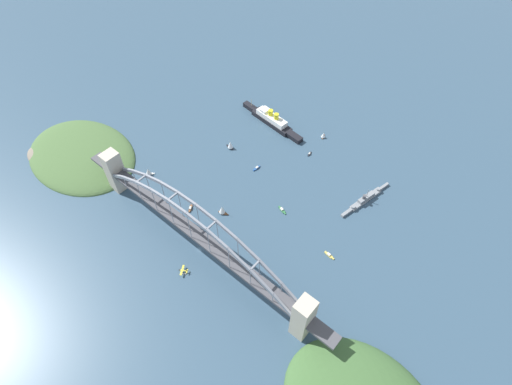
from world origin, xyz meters
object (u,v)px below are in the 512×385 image
object	(u,v)px
small_boat_1	(309,154)
small_boat_8	(257,168)
small_boat_3	(329,255)
small_boat_7	(222,210)
small_boat_2	(191,208)
naval_cruiser	(365,199)
small_boat_0	(230,145)
small_boat_4	(323,135)
seaplane_taxiing_near_bridge	(183,271)
ocean_liner	(272,120)
small_boat_5	(282,210)
harbor_arch_bridge	(196,233)
small_boat_6	(148,172)

from	to	relation	value
small_boat_1	small_boat_8	world-z (taller)	small_boat_1
small_boat_3	small_boat_7	xyz separation A→B (m)	(-105.38, -27.84, 4.44)
small_boat_1	small_boat_2	xyz separation A→B (m)	(-44.78, -136.02, 0.09)
naval_cruiser	small_boat_8	size ratio (longest dim) A/B	6.63
small_boat_0	small_boat_3	world-z (taller)	small_boat_0
small_boat_3	small_boat_4	bearing A→B (deg)	126.68
small_boat_0	small_boat_4	xyz separation A→B (m)	(68.07, 80.84, -1.52)
seaplane_taxiing_near_bridge	small_boat_7	world-z (taller)	small_boat_7
ocean_liner	small_boat_8	xyz separation A→B (m)	(33.31, -66.12, -4.61)
small_boat_0	small_boat_3	xyz separation A→B (m)	(160.18, -42.83, -4.41)
small_boat_2	seaplane_taxiing_near_bridge	bearing A→B (deg)	-48.72
small_boat_3	small_boat_4	size ratio (longest dim) A/B	1.31
small_boat_0	small_boat_2	distance (m)	91.19
small_boat_0	ocean_liner	bearing A→B (deg)	81.96
small_boat_7	small_boat_8	world-z (taller)	small_boat_7
small_boat_2	small_boat_5	size ratio (longest dim) A/B	0.86
naval_cruiser	small_boat_1	bearing A→B (deg)	168.21
harbor_arch_bridge	small_boat_0	world-z (taller)	harbor_arch_bridge
naval_cruiser	seaplane_taxiing_near_bridge	bearing A→B (deg)	-114.64
small_boat_1	small_boat_2	size ratio (longest dim) A/B	0.78
harbor_arch_bridge	ocean_liner	xyz separation A→B (m)	(-58.44, 175.42, -20.93)
small_boat_4	small_boat_8	size ratio (longest dim) A/B	0.84
small_boat_2	small_boat_6	xyz separation A→B (m)	(-65.57, 2.78, 3.54)
ocean_liner	small_boat_5	xyz separation A→B (m)	(88.07, -92.12, -4.61)
small_boat_5	small_boat_8	xyz separation A→B (m)	(-54.77, 26.00, 0.00)
naval_cruiser	small_boat_2	size ratio (longest dim) A/B	6.73
small_boat_0	small_boat_4	world-z (taller)	small_boat_0
small_boat_3	small_boat_7	distance (m)	109.09
ocean_liner	small_boat_5	distance (m)	127.53
small_boat_7	small_boat_2	bearing A→B (deg)	-149.42
small_boat_7	seaplane_taxiing_near_bridge	bearing A→B (deg)	-74.96
small_boat_0	small_boat_4	distance (m)	105.69
seaplane_taxiing_near_bridge	small_boat_8	bearing A→B (deg)	103.03
small_boat_3	small_boat_5	size ratio (longest dim) A/B	0.96
small_boat_7	small_boat_8	xyz separation A→B (m)	(-12.78, 66.20, -4.40)
small_boat_4	small_boat_6	size ratio (longest dim) A/B	0.88
harbor_arch_bridge	small_boat_2	xyz separation A→B (m)	(-39.77, 26.91, -25.48)
small_boat_4	small_boat_7	distance (m)	152.10
small_boat_1	small_boat_7	size ratio (longest dim) A/B	0.68
small_boat_8	naval_cruiser	bearing A→B (deg)	18.61
naval_cruiser	small_boat_4	bearing A→B (deg)	150.02
naval_cruiser	small_boat_7	size ratio (longest dim) A/B	5.85
small_boat_1	small_boat_7	world-z (taller)	small_boat_7
ocean_liner	small_boat_2	bearing A→B (deg)	-82.84
small_boat_5	small_boat_2	bearing A→B (deg)	-140.90
small_boat_0	small_boat_2	bearing A→B (deg)	-72.51
small_boat_6	small_boat_7	world-z (taller)	small_boat_7
small_boat_6	small_boat_8	size ratio (longest dim) A/B	0.95
small_boat_7	harbor_arch_bridge	bearing A→B (deg)	-74.01
ocean_liner	naval_cruiser	size ratio (longest dim) A/B	1.40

